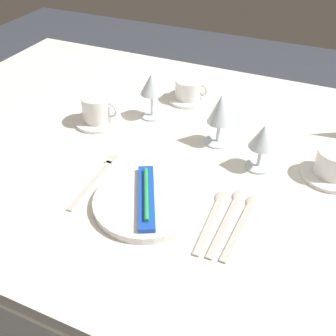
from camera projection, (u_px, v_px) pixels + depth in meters
ground_plane at (186, 310)px, 1.51m from camera, size 6.00×6.00×0.00m
dining_table at (192, 177)px, 1.11m from camera, size 1.80×1.11×0.74m
dinner_plate at (146, 202)px, 0.89m from camera, size 0.24×0.24×0.02m
toothbrush_package at (146, 196)px, 0.88m from camera, size 0.13×0.20×0.02m
fork_outer at (96, 178)px, 0.97m from camera, size 0.03×0.23×0.00m
spoon_soup at (214, 213)px, 0.87m from camera, size 0.03×0.21×0.01m
spoon_dessert at (230, 213)px, 0.87m from camera, size 0.03×0.22×0.01m
spoon_tea at (244, 218)px, 0.86m from camera, size 0.03×0.22×0.01m
saucer_left at (188, 98)px, 1.29m from camera, size 0.14×0.14×0.01m
coffee_cup_left at (189, 89)px, 1.27m from camera, size 0.11×0.09×0.06m
saucer_right at (330, 174)px, 0.98m from camera, size 0.14×0.14×0.01m
coffee_cup_right at (335, 162)px, 0.95m from camera, size 0.11×0.09×0.06m
saucer_far at (99, 121)px, 1.18m from camera, size 0.14×0.14×0.01m
coffee_cup_far at (97, 108)px, 1.15m from camera, size 0.11×0.09×0.07m
wine_glass_centre at (220, 112)px, 1.04m from camera, size 0.07×0.07×0.14m
wine_glass_left at (152, 87)px, 1.15m from camera, size 0.07×0.07×0.14m
wine_glass_right at (263, 139)px, 0.95m from camera, size 0.07×0.07×0.12m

